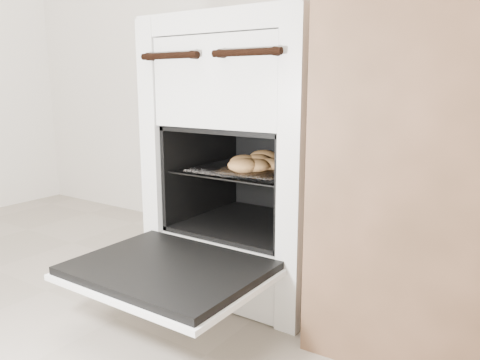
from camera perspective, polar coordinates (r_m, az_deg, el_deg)
name	(u,v)px	position (r m, az deg, el deg)	size (l,w,h in m)	color
stove	(263,160)	(1.57, 2.80, 2.50)	(0.56, 0.63, 0.86)	silver
oven_door	(168,271)	(1.27, -8.73, -10.88)	(0.51, 0.39, 0.04)	black
oven_rack	(253,170)	(1.52, 1.58, 1.28)	(0.41, 0.39, 0.01)	black
foil_sheet	(250,169)	(1.51, 1.20, 1.38)	(0.32, 0.28, 0.01)	white
baked_rolls	(256,162)	(1.49, 1.93, 2.21)	(0.21, 0.28, 0.05)	#B67E49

